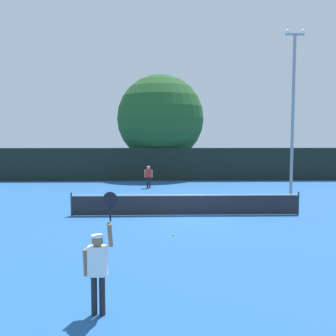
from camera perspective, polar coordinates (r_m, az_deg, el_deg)
name	(u,v)px	position (r m, az deg, el deg)	size (l,w,h in m)	color
ground_plane	(186,215)	(17.25, 2.74, -7.23)	(120.00, 120.00, 0.00)	#235693
tennis_net	(186,204)	(17.15, 2.75, -5.55)	(10.50, 0.08, 1.07)	#232328
perimeter_fence	(173,164)	(30.96, 0.78, 0.57)	(31.98, 0.12, 2.73)	black
player_serving	(98,262)	(7.74, -10.61, -13.96)	(0.68, 0.39, 2.47)	white
player_receiving	(149,175)	(26.38, -3.00, -1.05)	(0.57, 0.23, 1.56)	red
tennis_ball	(173,235)	(13.72, 0.82, -10.17)	(0.07, 0.07, 0.07)	#CCE033
light_pole	(293,105)	(23.15, 18.59, 9.11)	(1.18, 0.28, 9.74)	gray
large_tree	(160,119)	(34.03, -1.17, 7.57)	(7.84, 7.84, 9.23)	brown
parked_car_near	(187,164)	(39.91, 2.92, 0.62)	(1.93, 4.21, 1.69)	black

